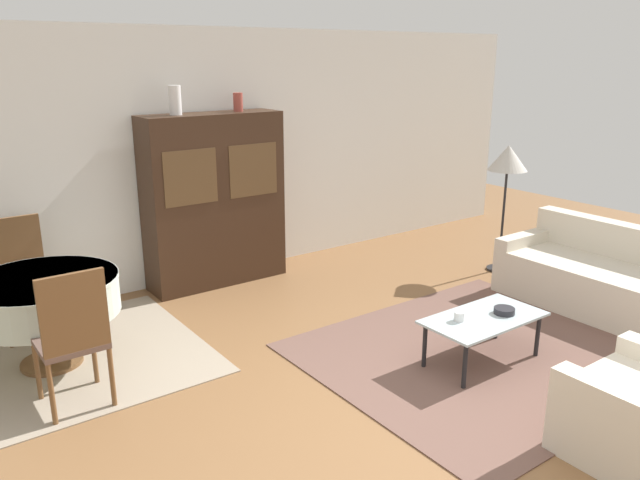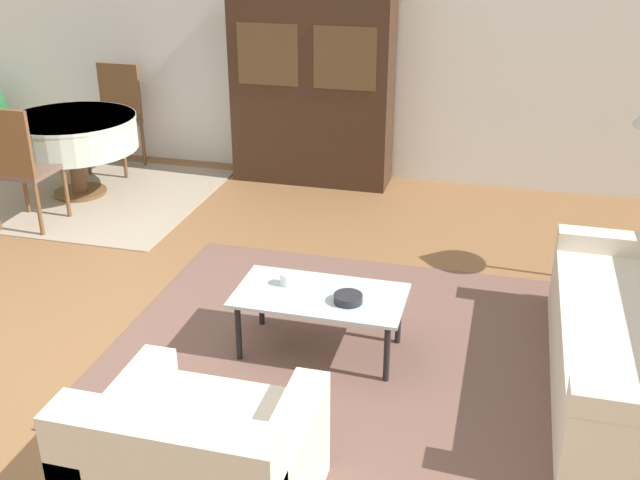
% 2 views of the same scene
% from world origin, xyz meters
% --- Properties ---
extents(ground_plane, '(14.00, 14.00, 0.00)m').
position_xyz_m(ground_plane, '(0.00, 0.00, 0.00)').
color(ground_plane, brown).
extents(wall_back, '(10.00, 0.06, 2.70)m').
position_xyz_m(wall_back, '(0.00, 3.63, 1.35)').
color(wall_back, white).
rests_on(wall_back, ground_plane).
extents(area_rug, '(2.77, 2.39, 0.01)m').
position_xyz_m(area_rug, '(1.20, 0.47, 0.01)').
color(area_rug, brown).
rests_on(area_rug, ground_plane).
extents(dining_rug, '(2.50, 1.98, 0.01)m').
position_xyz_m(dining_rug, '(-1.83, 2.38, 0.01)').
color(dining_rug, gray).
rests_on(dining_rug, ground_plane).
extents(couch, '(0.91, 1.92, 0.81)m').
position_xyz_m(couch, '(2.94, 0.42, 0.30)').
color(couch, beige).
rests_on(couch, ground_plane).
extents(coffee_table, '(1.01, 0.54, 0.39)m').
position_xyz_m(coffee_table, '(1.08, 0.38, 0.36)').
color(coffee_table, black).
rests_on(coffee_table, area_rug).
extents(display_cabinet, '(1.50, 0.46, 1.84)m').
position_xyz_m(display_cabinet, '(0.23, 3.36, 0.92)').
color(display_cabinet, '#382316').
rests_on(display_cabinet, ground_plane).
extents(dining_table, '(1.16, 1.16, 0.73)m').
position_xyz_m(dining_table, '(-1.76, 2.39, 0.59)').
color(dining_table, brown).
rests_on(dining_table, dining_rug).
extents(dining_chair_near, '(0.44, 0.44, 1.04)m').
position_xyz_m(dining_chair_near, '(-1.76, 1.59, 0.58)').
color(dining_chair_near, brown).
rests_on(dining_chair_near, dining_rug).
extents(dining_chair_far, '(0.44, 0.44, 1.04)m').
position_xyz_m(dining_chair_far, '(-1.76, 3.20, 0.58)').
color(dining_chair_far, brown).
rests_on(dining_chair_far, dining_rug).
extents(floor_lamp, '(0.44, 0.44, 1.46)m').
position_xyz_m(floor_lamp, '(3.05, 1.76, 1.26)').
color(floor_lamp, black).
rests_on(floor_lamp, ground_plane).
extents(cup, '(0.09, 0.09, 0.08)m').
position_xyz_m(cup, '(0.86, 0.44, 0.44)').
color(cup, white).
rests_on(cup, coffee_table).
extents(bowl, '(0.17, 0.17, 0.05)m').
position_xyz_m(bowl, '(1.26, 0.32, 0.42)').
color(bowl, '#232328').
rests_on(bowl, coffee_table).
extents(vase_tall, '(0.12, 0.12, 0.29)m').
position_xyz_m(vase_tall, '(-0.15, 3.36, 1.98)').
color(vase_tall, white).
rests_on(vase_tall, display_cabinet).
extents(vase_short, '(0.10, 0.10, 0.19)m').
position_xyz_m(vase_short, '(0.56, 3.36, 1.93)').
color(vase_short, '#9E4238').
rests_on(vase_short, display_cabinet).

